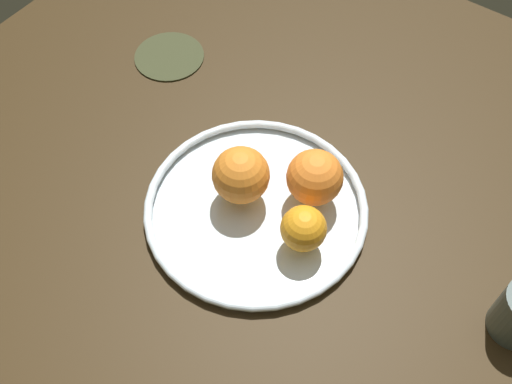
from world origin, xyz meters
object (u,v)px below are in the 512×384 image
object	(u,v)px
orange_center	(241,175)
orange_back_right	(304,229)
fruit_bowl	(256,208)
ambient_coaster	(169,56)
orange_back_left	(315,177)

from	to	relation	value
orange_center	orange_back_right	world-z (taller)	orange_center
fruit_bowl	ambient_coaster	distance (cm)	33.88
orange_back_right	orange_back_left	xyz separation A→B (cm)	(-2.90, 7.07, 0.83)
fruit_bowl	orange_back_right	size ratio (longest dim) A/B	5.12
orange_center	orange_back_left	distance (cm)	9.86
fruit_bowl	orange_back_left	distance (cm)	9.33
orange_center	orange_back_right	distance (cm)	11.24
orange_back_left	ambient_coaster	xyz separation A→B (cm)	(-34.98, 10.38, -5.35)
orange_center	orange_back_left	world-z (taller)	orange_center
orange_back_left	orange_back_right	bearing A→B (deg)	-67.72
fruit_bowl	orange_back_left	world-z (taller)	orange_back_left
orange_back_right	fruit_bowl	bearing A→B (deg)	172.73
orange_center	orange_back_right	bearing A→B (deg)	-8.12
fruit_bowl	orange_back_left	bearing A→B (deg)	48.44
orange_back_right	orange_back_left	distance (cm)	7.68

